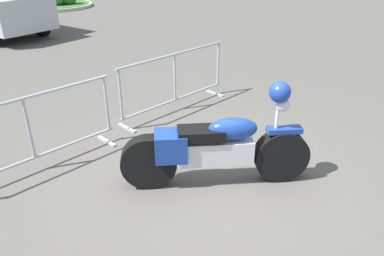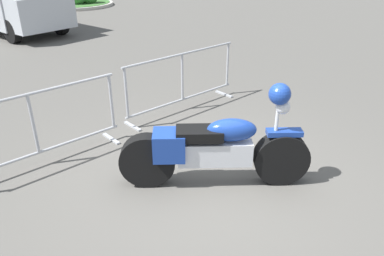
{
  "view_description": "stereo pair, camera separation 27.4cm",
  "coord_description": "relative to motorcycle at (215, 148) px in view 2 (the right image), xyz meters",
  "views": [
    {
      "loc": [
        -3.18,
        -2.46,
        2.78
      ],
      "look_at": [
        0.07,
        0.37,
        0.65
      ],
      "focal_mm": 35.0,
      "sensor_mm": 36.0,
      "label": 1
    },
    {
      "loc": [
        -3.0,
        -2.66,
        2.78
      ],
      "look_at": [
        0.07,
        0.37,
        0.65
      ],
      "focal_mm": 35.0,
      "sensor_mm": 36.0,
      "label": 2
    }
  ],
  "objects": [
    {
      "name": "ground_plane",
      "position": [
        -0.07,
        0.02,
        -0.51
      ],
      "size": [
        120.0,
        120.0,
        0.0
      ],
      "primitive_type": "plane",
      "color": "#54514C"
    },
    {
      "name": "crowd_barrier_far",
      "position": [
        1.37,
        2.01,
        0.04
      ],
      "size": [
        2.48,
        0.56,
        1.07
      ],
      "rotation": [
        0.0,
        0.0,
        -0.05
      ],
      "color": "#9EA0A5",
      "rests_on": "ground"
    },
    {
      "name": "crowd_barrier_near",
      "position": [
        -1.37,
        2.01,
        0.04
      ],
      "size": [
        2.48,
        0.56,
        1.07
      ],
      "rotation": [
        0.0,
        0.0,
        -0.05
      ],
      "color": "#9EA0A5",
      "rests_on": "ground"
    },
    {
      "name": "motorcycle",
      "position": [
        0.0,
        0.0,
        0.0
      ],
      "size": [
        1.86,
        1.78,
        1.35
      ],
      "rotation": [
        0.0,
        0.0,
        -0.76
      ],
      "color": "black",
      "rests_on": "ground"
    }
  ]
}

